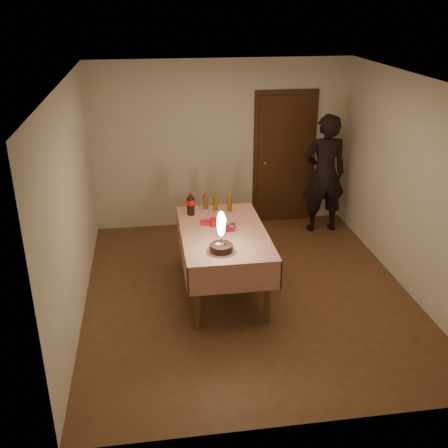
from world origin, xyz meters
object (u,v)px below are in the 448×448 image
at_px(dining_table, 223,239).
at_px(cola_bottle, 191,203).
at_px(birthday_cake, 221,241).
at_px(photographer, 324,174).
at_px(clear_cup, 233,227).
at_px(red_cup, 213,222).
at_px(amber_bottle_mid, 215,202).
at_px(red_plate, 226,228).
at_px(amber_bottle_right, 230,202).
at_px(amber_bottle_left, 206,200).

height_order(dining_table, cola_bottle, cola_bottle).
bearing_deg(dining_table, birthday_cake, -100.81).
bearing_deg(photographer, clear_cup, -135.07).
xyz_separation_m(red_cup, amber_bottle_mid, (0.10, 0.52, 0.07)).
bearing_deg(dining_table, cola_bottle, 120.49).
bearing_deg(red_cup, red_plate, -35.30).
height_order(red_cup, clear_cup, red_cup).
height_order(birthday_cake, amber_bottle_right, birthday_cake).
bearing_deg(amber_bottle_mid, red_plate, -85.87).
xyz_separation_m(birthday_cake, photographer, (1.91, 2.21, -0.04)).
bearing_deg(photographer, red_plate, -137.58).
bearing_deg(cola_bottle, red_plate, -53.56).
height_order(birthday_cake, amber_bottle_mid, birthday_cake).
xyz_separation_m(red_plate, photographer, (1.77, 1.62, 0.09)).
relative_size(cola_bottle, amber_bottle_left, 1.25).
relative_size(birthday_cake, clear_cup, 5.31).
bearing_deg(amber_bottle_left, cola_bottle, -139.72).
xyz_separation_m(cola_bottle, amber_bottle_left, (0.21, 0.18, -0.03)).
bearing_deg(dining_table, clear_cup, -6.87).
bearing_deg(cola_bottle, amber_bottle_right, 5.31).
xyz_separation_m(clear_cup, amber_bottle_mid, (-0.12, 0.70, 0.07)).
bearing_deg(amber_bottle_right, amber_bottle_left, 156.49).
xyz_separation_m(cola_bottle, amber_bottle_right, (0.51, 0.05, -0.03)).
bearing_deg(clear_cup, dining_table, 173.13).
bearing_deg(amber_bottle_right, birthday_cake, -103.33).
xyz_separation_m(dining_table, cola_bottle, (-0.34, 0.57, 0.26)).
bearing_deg(amber_bottle_mid, amber_bottle_left, 149.97).
bearing_deg(birthday_cake, amber_bottle_mid, 85.49).
distance_m(birthday_cake, photographer, 2.92).
bearing_deg(red_plate, dining_table, -121.10).
bearing_deg(clear_cup, amber_bottle_mid, 99.43).
xyz_separation_m(birthday_cake, red_plate, (0.14, 0.60, -0.12)).
xyz_separation_m(dining_table, birthday_cake, (-0.10, -0.53, 0.24)).
relative_size(cola_bottle, amber_bottle_mid, 1.25).
bearing_deg(amber_bottle_right, red_plate, -103.44).
bearing_deg(red_plate, amber_bottle_right, 76.56).
bearing_deg(amber_bottle_mid, birthday_cake, -94.51).
height_order(amber_bottle_mid, photographer, photographer).
distance_m(clear_cup, photographer, 2.40).
height_order(dining_table, birthday_cake, birthday_cake).
height_order(cola_bottle, amber_bottle_left, cola_bottle).
height_order(birthday_cake, photographer, photographer).
xyz_separation_m(birthday_cake, clear_cup, (0.21, 0.52, -0.08)).
bearing_deg(red_plate, photographer, 42.42).
height_order(red_plate, red_cup, red_cup).
relative_size(clear_cup, amber_bottle_right, 0.35).
distance_m(red_cup, clear_cup, 0.28).
bearing_deg(cola_bottle, dining_table, -59.51).
height_order(dining_table, photographer, photographer).
distance_m(cola_bottle, photographer, 2.42).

